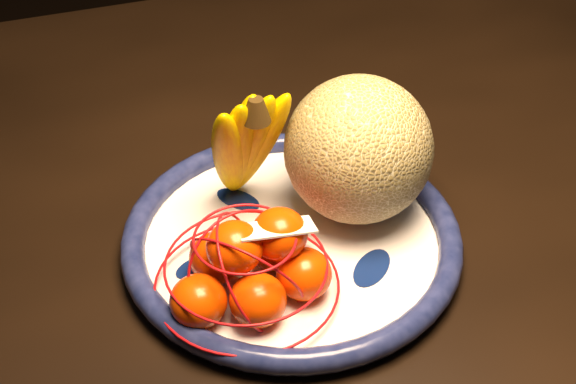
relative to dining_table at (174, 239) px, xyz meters
name	(u,v)px	position (x,y,z in m)	size (l,w,h in m)	color
dining_table	(174,239)	(0.00, 0.00, 0.00)	(1.54, 0.99, 0.74)	black
fruit_bowl	(292,240)	(0.09, -0.15, 0.09)	(0.35, 0.35, 0.03)	white
cantaloupe	(358,149)	(0.17, -0.12, 0.17)	(0.15, 0.15, 0.15)	olive
banana_bunch	(243,142)	(0.06, -0.08, 0.18)	(0.11, 0.10, 0.16)	#F9D901
mandarin_bag	(251,267)	(0.03, -0.20, 0.13)	(0.21, 0.21, 0.11)	#FF3B06
price_tag	(276,228)	(0.05, -0.20, 0.17)	(0.07, 0.03, 0.00)	white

